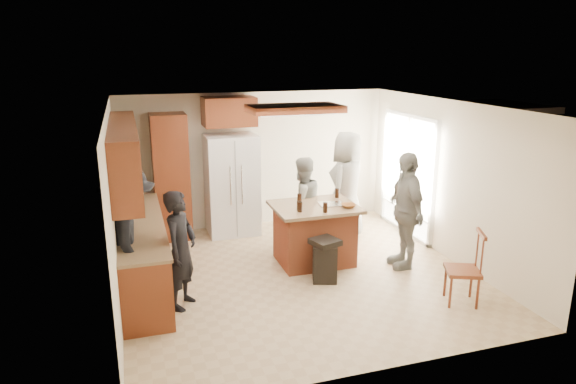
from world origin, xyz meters
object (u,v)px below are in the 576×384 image
object	(u,v)px
person_counter	(131,240)
kitchen_island	(314,233)
person_front_left	(181,250)
trash_bin	(325,260)
person_behind_right	(347,185)
spindle_chair	(464,271)
refrigerator	(232,185)
person_side_right	(406,210)
person_behind_left	(302,203)

from	to	relation	value
person_counter	kitchen_island	bearing A→B (deg)	-81.99
person_front_left	trash_bin	bearing A→B (deg)	-54.55
person_behind_right	spindle_chair	bearing A→B (deg)	58.52
trash_bin	refrigerator	bearing A→B (deg)	109.48
person_behind_right	person_front_left	bearing A→B (deg)	-10.87
person_front_left	person_counter	xyz separation A→B (m)	(-0.60, 0.17, 0.15)
person_counter	trash_bin	world-z (taller)	person_counter
person_behind_right	trash_bin	world-z (taller)	person_behind_right
refrigerator	spindle_chair	bearing A→B (deg)	-57.04
kitchen_island	refrigerator	bearing A→B (deg)	118.54
person_front_left	spindle_chair	world-z (taller)	person_front_left
person_behind_right	kitchen_island	size ratio (longest dim) A/B	1.48
trash_bin	spindle_chair	xyz separation A→B (m)	(1.48, -1.19, 0.13)
person_front_left	trash_bin	size ratio (longest dim) A/B	2.47
person_side_right	trash_bin	size ratio (longest dim) A/B	2.84
person_behind_left	trash_bin	distance (m)	1.39
person_side_right	refrigerator	world-z (taller)	refrigerator
person_behind_right	refrigerator	world-z (taller)	person_behind_right
person_counter	refrigerator	distance (m)	2.99
trash_bin	person_behind_right	bearing A→B (deg)	57.05
trash_bin	kitchen_island	bearing A→B (deg)	82.46
refrigerator	spindle_chair	size ratio (longest dim) A/B	1.81
person_front_left	refrigerator	bearing A→B (deg)	6.11
person_behind_left	spindle_chair	world-z (taller)	person_behind_left
person_counter	spindle_chair	xyz separation A→B (m)	(4.11, -1.19, -0.47)
person_counter	spindle_chair	size ratio (longest dim) A/B	1.85
person_front_left	kitchen_island	bearing A→B (deg)	-37.57
person_behind_left	person_counter	world-z (taller)	person_counter
kitchen_island	trash_bin	xyz separation A→B (m)	(-0.09, -0.68, -0.16)
person_counter	trash_bin	xyz separation A→B (m)	(2.63, -0.01, -0.60)
person_counter	trash_bin	bearing A→B (deg)	-95.96
person_side_right	person_counter	size ratio (longest dim) A/B	0.97
person_side_right	spindle_chair	world-z (taller)	person_side_right
trash_bin	person_counter	bearing A→B (deg)	179.88
person_side_right	trash_bin	bearing A→B (deg)	-77.39
kitchen_island	spindle_chair	distance (m)	2.33
person_counter	kitchen_island	size ratio (longest dim) A/B	1.44
kitchen_island	spindle_chair	world-z (taller)	spindle_chair
spindle_chair	person_behind_right	bearing A→B (deg)	99.14
refrigerator	trash_bin	xyz separation A→B (m)	(0.85, -2.41, -0.58)
person_front_left	person_counter	bearing A→B (deg)	105.21
person_behind_right	spindle_chair	xyz separation A→B (m)	(0.45, -2.78, -0.49)
refrigerator	kitchen_island	size ratio (longest dim) A/B	1.41
person_side_right	refrigerator	distance (m)	3.16
person_counter	spindle_chair	distance (m)	4.31
person_front_left	person_behind_right	world-z (taller)	person_behind_right
person_counter	spindle_chair	bearing A→B (deg)	-112.02
person_side_right	kitchen_island	size ratio (longest dim) A/B	1.40
person_behind_left	refrigerator	bearing A→B (deg)	-64.04
person_behind_left	trash_bin	xyz separation A→B (m)	(-0.10, -1.31, -0.46)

